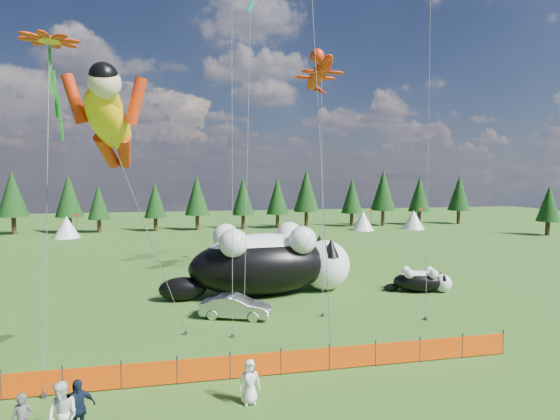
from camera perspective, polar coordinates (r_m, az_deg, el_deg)
name	(u,v)px	position (r m, az deg, el deg)	size (l,w,h in m)	color
ground	(246,348)	(21.04, -4.41, -17.49)	(160.00, 160.00, 0.00)	#10370A
safety_fence	(256,365)	(18.11, -3.18, -19.52)	(22.06, 0.06, 1.10)	#262626
tree_line	(208,203)	(64.54, -9.36, 0.96)	(90.00, 4.00, 8.00)	black
festival_tents	(289,222)	(61.20, 1.20, -1.61)	(50.00, 3.20, 2.80)	white
cat_large	(270,261)	(29.25, -1.32, -6.69)	(12.88, 5.32, 4.65)	black
cat_small	(422,280)	(31.57, 18.01, -8.72)	(4.49, 2.41, 1.65)	black
car	(236,307)	(24.88, -5.80, -12.44)	(1.35, 3.87, 1.28)	#B1B1B6
spectator_b	(62,415)	(15.26, -26.54, -22.86)	(0.94, 0.56, 1.94)	white
spectator_c	(77,410)	(15.49, -24.94, -22.57)	(1.08, 0.55, 1.84)	#121C33
spectator_e	(250,382)	(16.21, -4.00, -21.46)	(0.76, 0.49, 1.55)	white
superhero_kite	(109,121)	(17.25, -21.41, 10.77)	(4.76, 7.15, 12.41)	#F3B60C
gecko_kite	(319,73)	(34.42, 5.15, 17.35)	(4.45, 12.75, 18.10)	red
flower_kite	(49,44)	(21.43, -27.91, 18.58)	(3.01, 5.25, 13.80)	red
diamond_kite_d	(250,21)	(32.45, -3.93, 23.42)	(1.73, 6.96, 20.63)	#0DA396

